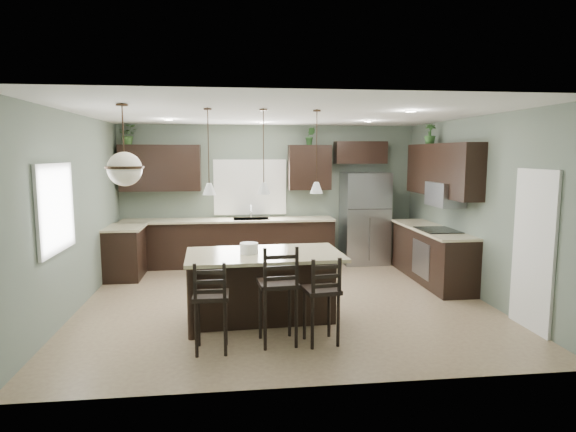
{
  "coord_description": "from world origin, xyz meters",
  "views": [
    {
      "loc": [
        -0.79,
        -7.07,
        2.23
      ],
      "look_at": [
        0.1,
        0.4,
        1.25
      ],
      "focal_mm": 30.0,
      "sensor_mm": 36.0,
      "label": 1
    }
  ],
  "objects_px": {
    "kitchen_island": "(264,287)",
    "plant_back_left": "(128,135)",
    "refrigerator": "(365,218)",
    "bar_stool_center": "(278,294)",
    "serving_dish": "(249,248)",
    "bar_stool_left": "(211,306)",
    "bar_stool_right": "(321,300)"
  },
  "relations": [
    {
      "from": "refrigerator",
      "to": "serving_dish",
      "type": "relative_size",
      "value": 7.71
    },
    {
      "from": "refrigerator",
      "to": "bar_stool_center",
      "type": "relative_size",
      "value": 1.55
    },
    {
      "from": "bar_stool_left",
      "to": "bar_stool_center",
      "type": "bearing_deg",
      "value": 10.97
    },
    {
      "from": "serving_dish",
      "to": "bar_stool_left",
      "type": "relative_size",
      "value": 0.23
    },
    {
      "from": "bar_stool_left",
      "to": "bar_stool_center",
      "type": "relative_size",
      "value": 0.89
    },
    {
      "from": "bar_stool_left",
      "to": "bar_stool_center",
      "type": "distance_m",
      "value": 0.78
    },
    {
      "from": "bar_stool_right",
      "to": "serving_dish",
      "type": "bearing_deg",
      "value": 125.7
    },
    {
      "from": "refrigerator",
      "to": "kitchen_island",
      "type": "xyz_separation_m",
      "value": [
        -2.28,
        -3.22,
        -0.46
      ]
    },
    {
      "from": "bar_stool_left",
      "to": "plant_back_left",
      "type": "relative_size",
      "value": 2.84
    },
    {
      "from": "bar_stool_center",
      "to": "kitchen_island",
      "type": "bearing_deg",
      "value": 91.99
    },
    {
      "from": "refrigerator",
      "to": "bar_stool_left",
      "type": "bearing_deg",
      "value": -125.24
    },
    {
      "from": "refrigerator",
      "to": "serving_dish",
      "type": "distance_m",
      "value": 4.07
    },
    {
      "from": "bar_stool_right",
      "to": "kitchen_island",
      "type": "bearing_deg",
      "value": 117.42
    },
    {
      "from": "kitchen_island",
      "to": "plant_back_left",
      "type": "xyz_separation_m",
      "value": [
        -2.36,
        3.39,
        2.12
      ]
    },
    {
      "from": "refrigerator",
      "to": "plant_back_left",
      "type": "xyz_separation_m",
      "value": [
        -4.64,
        0.17,
        1.66
      ]
    },
    {
      "from": "kitchen_island",
      "to": "plant_back_left",
      "type": "relative_size",
      "value": 5.44
    },
    {
      "from": "kitchen_island",
      "to": "bar_stool_left",
      "type": "height_order",
      "value": "bar_stool_left"
    },
    {
      "from": "bar_stool_left",
      "to": "bar_stool_right",
      "type": "distance_m",
      "value": 1.28
    },
    {
      "from": "bar_stool_left",
      "to": "bar_stool_right",
      "type": "relative_size",
      "value": 1.0
    },
    {
      "from": "kitchen_island",
      "to": "serving_dish",
      "type": "relative_size",
      "value": 8.49
    },
    {
      "from": "refrigerator",
      "to": "bar_stool_right",
      "type": "relative_size",
      "value": 1.75
    },
    {
      "from": "bar_stool_left",
      "to": "plant_back_left",
      "type": "height_order",
      "value": "plant_back_left"
    },
    {
      "from": "kitchen_island",
      "to": "plant_back_left",
      "type": "distance_m",
      "value": 4.65
    },
    {
      "from": "plant_back_left",
      "to": "refrigerator",
      "type": "bearing_deg",
      "value": -2.13
    },
    {
      "from": "refrigerator",
      "to": "bar_stool_center",
      "type": "xyz_separation_m",
      "value": [
        -2.18,
        -4.02,
        -0.33
      ]
    },
    {
      "from": "bar_stool_right",
      "to": "bar_stool_center",
      "type": "bearing_deg",
      "value": 166.1
    },
    {
      "from": "kitchen_island",
      "to": "serving_dish",
      "type": "bearing_deg",
      "value": 180.0
    },
    {
      "from": "bar_stool_left",
      "to": "bar_stool_right",
      "type": "height_order",
      "value": "bar_stool_left"
    },
    {
      "from": "bar_stool_center",
      "to": "bar_stool_right",
      "type": "height_order",
      "value": "bar_stool_center"
    },
    {
      "from": "bar_stool_center",
      "to": "bar_stool_right",
      "type": "relative_size",
      "value": 1.13
    },
    {
      "from": "plant_back_left",
      "to": "serving_dish",
      "type": "bearing_deg",
      "value": -57.57
    },
    {
      "from": "kitchen_island",
      "to": "bar_stool_center",
      "type": "xyz_separation_m",
      "value": [
        0.1,
        -0.8,
        0.13
      ]
    }
  ]
}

